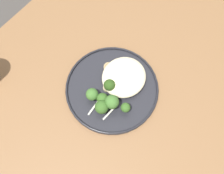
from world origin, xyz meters
TOP-DOWN VIEW (x-y plane):
  - ground at (0.00, 0.00)m, footprint 6.00×6.00m
  - wooden_dining_table at (0.00, 0.00)m, footprint 1.40×1.00m
  - dinner_plate at (-0.02, 0.05)m, footprint 0.29×0.29m
  - noodle_bed at (0.02, 0.04)m, footprint 0.14×0.13m
  - seared_scallop_rear_pale at (0.02, 0.05)m, footprint 0.03×0.03m
  - seared_scallop_half_hidden at (0.02, 0.10)m, footprint 0.03×0.03m
  - seared_scallop_center_golden at (-0.01, 0.07)m, footprint 0.03×0.03m
  - seared_scallop_front_small at (0.05, 0.00)m, footprint 0.04×0.04m
  - seared_scallop_large_seared at (-0.04, 0.06)m, footprint 0.02×0.02m
  - seared_scallop_tilted_round at (0.08, 0.05)m, footprint 0.02×0.02m
  - seared_scallop_tiny_bay at (0.02, 0.03)m, footprint 0.03×0.03m
  - broccoli_floret_small_sprig at (-0.08, 0.04)m, footprint 0.03×0.03m
  - broccoli_floret_tall_stalk at (-0.03, 0.05)m, footprint 0.04×0.04m
  - broccoli_floret_front_edge at (-0.07, 0.01)m, footprint 0.04×0.04m
  - broccoli_floret_center_pile at (-0.09, 0.08)m, footprint 0.04×0.04m
  - broccoli_floret_split_head at (-0.06, -0.03)m, footprint 0.03×0.03m
  - broccoli_floret_right_tilted at (-0.10, 0.03)m, footprint 0.04×0.04m
  - onion_sliver_curled_piece at (-0.03, 0.04)m, footprint 0.03×0.02m
  - onion_sliver_short_strip at (-0.09, 0.01)m, footprint 0.06×0.01m
  - onion_sliver_long_sliver at (-0.07, 0.04)m, footprint 0.02×0.05m
  - onion_sliver_pale_crescent at (-0.11, 0.05)m, footprint 0.06×0.01m

SIDE VIEW (x-z plane):
  - ground at x=0.00m, z-range 0.00..0.00m
  - wooden_dining_table at x=0.00m, z-range 0.29..1.03m
  - dinner_plate at x=-0.02m, z-range 0.74..0.76m
  - onion_sliver_curled_piece at x=-0.03m, z-range 0.75..0.76m
  - onion_sliver_short_strip at x=-0.09m, z-range 0.75..0.76m
  - onion_sliver_long_sliver at x=-0.07m, z-range 0.75..0.76m
  - onion_sliver_pale_crescent at x=-0.11m, z-range 0.75..0.76m
  - seared_scallop_rear_pale at x=0.02m, z-range 0.75..0.77m
  - seared_scallop_half_hidden at x=0.02m, z-range 0.75..0.77m
  - seared_scallop_tiny_bay at x=0.02m, z-range 0.75..0.77m
  - seared_scallop_front_small at x=0.05m, z-range 0.75..0.77m
  - seared_scallop_large_seared at x=-0.04m, z-range 0.75..0.77m
  - seared_scallop_center_golden at x=-0.01m, z-range 0.75..0.77m
  - seared_scallop_tilted_round at x=0.08m, z-range 0.75..0.77m
  - noodle_bed at x=0.02m, z-range 0.75..0.79m
  - broccoli_floret_split_head at x=-0.06m, z-range 0.76..0.80m
  - broccoli_floret_small_sprig at x=-0.08m, z-range 0.76..0.80m
  - broccoli_floret_tall_stalk at x=-0.03m, z-range 0.76..0.81m
  - broccoli_floret_center_pile at x=-0.09m, z-range 0.76..0.81m
  - broccoli_floret_right_tilted at x=-0.10m, z-range 0.76..0.82m
  - broccoli_floret_front_edge at x=-0.07m, z-range 0.76..0.82m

